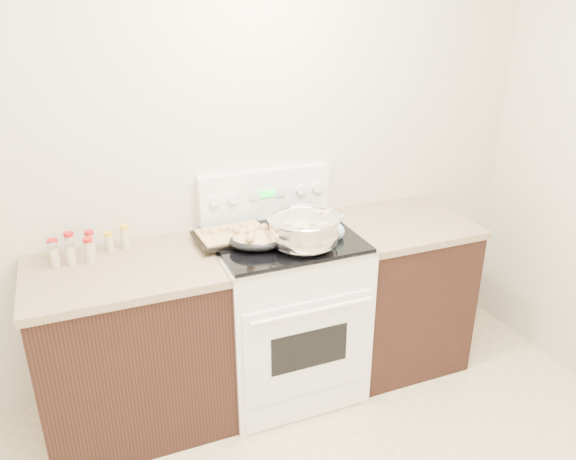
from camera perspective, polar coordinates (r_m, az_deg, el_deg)
name	(u,v)px	position (r m, az deg, el deg)	size (l,w,h in m)	color
room_shell	(369,189)	(1.34, 8.20, 4.12)	(4.10, 3.60, 2.75)	beige
counter_left	(133,347)	(3.03, -15.47, -11.35)	(0.93, 0.67, 0.92)	black
counter_right	(396,290)	(3.48, 10.89, -6.02)	(0.73, 0.67, 0.92)	black
kitchen_range	(284,310)	(3.16, -0.38, -8.16)	(0.78, 0.73, 1.22)	white
mixing_bowl	(304,232)	(2.80, 1.61, -0.15)	(0.47, 0.47, 0.22)	silver
roasting_pan	(259,239)	(2.81, -2.95, -0.88)	(0.34, 0.27, 0.12)	black
baking_sheet	(232,234)	(2.95, -5.70, -0.42)	(0.40, 0.29, 0.06)	black
wooden_spoon	(313,242)	(2.86, 2.57, -1.25)	(0.11, 0.25, 0.04)	tan
blue_ladle	(336,230)	(2.94, 4.94, -0.03)	(0.20, 0.25, 0.11)	#A0DCEE
spice_jars	(83,246)	(2.93, -20.14, -1.58)	(0.39, 0.15, 0.13)	#BFB28C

